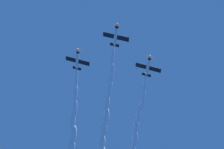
% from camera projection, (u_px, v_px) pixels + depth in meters
% --- Properties ---
extents(airplane_lead, '(7.32, 6.96, 3.08)m').
position_uv_depth(airplane_lead, '(116.00, 35.00, 81.49)').
color(airplane_lead, silver).
extents(airplane_left_wingman, '(7.26, 6.96, 3.23)m').
position_uv_depth(airplane_left_wingman, '(148.00, 66.00, 85.61)').
color(airplane_left_wingman, silver).
extents(airplane_right_wingman, '(7.33, 6.96, 3.07)m').
position_uv_depth(airplane_right_wingman, '(77.00, 60.00, 85.55)').
color(airplane_right_wingman, silver).
extents(smoke_trail_lead, '(16.03, 47.16, 4.94)m').
position_uv_depth(smoke_trail_lead, '(103.00, 136.00, 98.21)').
color(smoke_trail_lead, white).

